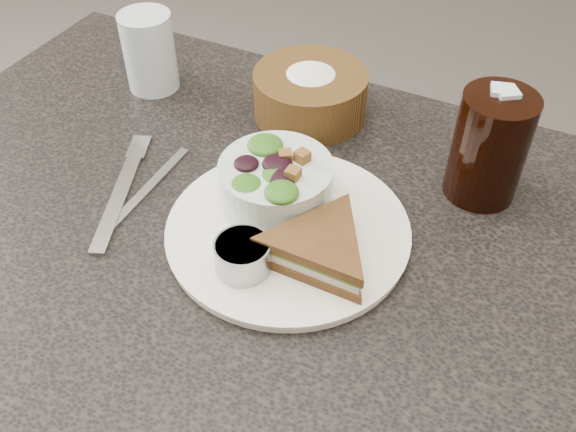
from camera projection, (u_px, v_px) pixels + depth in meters
The scene contains 11 objects.
dining_table at pixel (257, 394), 1.01m from camera, with size 1.00×0.70×0.75m, color black.
dinner_plate at pixel (288, 231), 0.73m from camera, with size 0.27×0.27×0.01m, color white.
sandwich at pixel (320, 248), 0.68m from camera, with size 0.15×0.15×0.04m, color #503619, non-canonical shape.
salad_bowl at pixel (276, 177), 0.73m from camera, with size 0.13×0.13×0.08m, color silver, non-canonical shape.
dressing_ramekin at pixel (243, 256), 0.67m from camera, with size 0.06×0.06×0.04m, color #949699.
orange_wedge at pixel (310, 186), 0.76m from camera, with size 0.06×0.06×0.02m, color orange.
fork at pixel (119, 196), 0.78m from camera, with size 0.02×0.19×0.01m, color #ABABAB.
knife at pixel (144, 192), 0.79m from camera, with size 0.01×0.19×0.00m, color #AAADB1.
bread_basket at pixel (310, 87), 0.88m from camera, with size 0.16×0.16×0.09m, color brown, non-canonical shape.
cola_glass at pixel (491, 143), 0.74m from camera, with size 0.09×0.09×0.15m, color black, non-canonical shape.
water_glass at pixel (149, 52), 0.92m from camera, with size 0.07×0.07×0.11m, color silver.
Camera 1 is at (0.28, -0.45, 1.28)m, focal length 40.00 mm.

